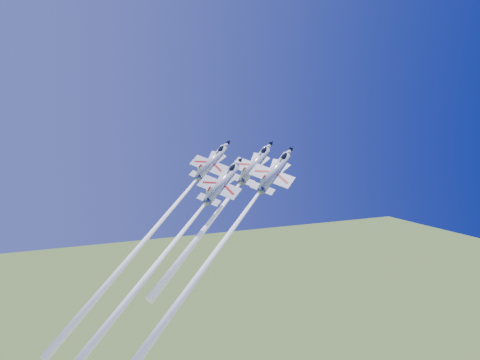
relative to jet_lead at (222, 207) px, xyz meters
name	(u,v)px	position (x,y,z in m)	size (l,w,h in m)	color
jet_lead	(222,207)	(0.00, 0.00, 0.00)	(29.15, 22.37, 31.41)	silver
jet_left	(156,227)	(-13.19, 2.44, -3.50)	(35.75, 28.45, 40.23)	silver
jet_right	(226,238)	(-4.07, -11.23, -3.95)	(35.08, 27.65, 39.03)	silver
jet_slot	(170,248)	(-13.61, -7.61, -5.48)	(33.47, 26.33, 37.15)	silver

